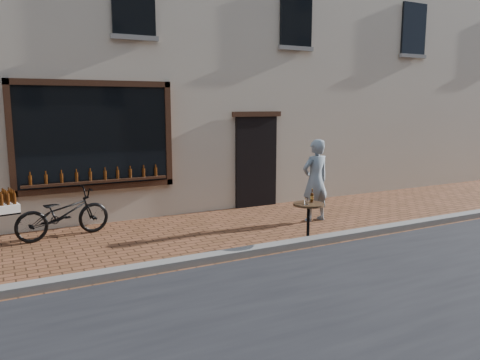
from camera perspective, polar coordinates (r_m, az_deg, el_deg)
name	(u,v)px	position (r m, az deg, el deg)	size (l,w,h in m)	color
ground	(259,257)	(7.80, 2.35, -9.42)	(90.00, 90.00, 0.00)	brown
kerb	(253,251)	(7.94, 1.62, -8.61)	(90.00, 0.25, 0.12)	slate
shop_building	(140,10)	(13.64, -12.12, 19.61)	(28.00, 6.20, 10.00)	#C2B399
cargo_bicycle	(61,213)	(9.41, -20.98, -3.81)	(2.10, 0.94, 0.98)	black
bistro_table	(308,214)	(8.59, 8.35, -4.18)	(0.56, 0.56, 0.97)	black
pedestrian	(315,180)	(10.13, 9.17, -0.04)	(0.64, 0.42, 1.76)	gray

